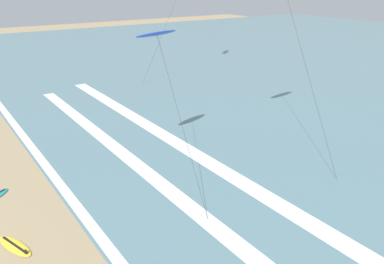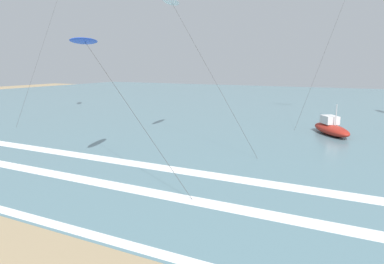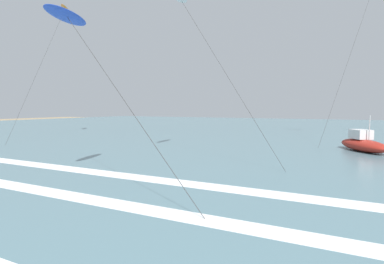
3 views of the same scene
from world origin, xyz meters
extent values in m
cube|color=white|center=(1.56, 7.32, 0.01)|extent=(54.45, 0.50, 0.01)
cube|color=white|center=(-0.93, 11.76, 0.01)|extent=(41.43, 0.93, 0.01)
cube|color=white|center=(-1.34, 15.42, 0.01)|extent=(44.20, 1.09, 0.01)
ellipsoid|color=yellow|center=(0.79, 4.22, 0.04)|extent=(2.18, 1.25, 0.09)
cube|color=black|center=(0.79, 4.22, 0.09)|extent=(1.72, 0.67, 0.01)
cube|color=black|center=(1.57, 4.48, 0.17)|extent=(0.12, 0.05, 0.16)
cylinder|color=#333333|center=(0.51, 21.06, 5.29)|extent=(7.58, 2.22, 10.59)
ellipsoid|color=blue|center=(-4.02, 13.73, 7.26)|extent=(1.73, 3.28, 0.43)
cylinder|color=#333333|center=(-0.22, 12.79, 3.63)|extent=(7.63, 1.91, 7.28)
cylinder|color=#333333|center=(-20.93, 25.06, 7.11)|extent=(2.15, 8.82, 14.23)
camera|label=1|loc=(16.01, 2.61, 10.21)|focal=37.67mm
camera|label=2|loc=(10.06, -1.28, 5.98)|focal=32.31mm
camera|label=3|loc=(7.49, 3.53, 3.29)|focal=30.01mm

